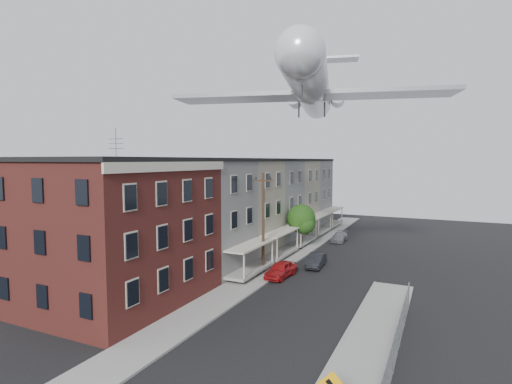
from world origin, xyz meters
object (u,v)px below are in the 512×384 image
street_tree (302,220)px  car_mid (316,261)px  car_far (339,237)px  utility_pole (263,221)px  airplane (312,88)px  car_near (281,269)px

street_tree → car_mid: street_tree is taller
street_tree → car_far: street_tree is taller
utility_pole → airplane: bearing=49.5°
street_tree → airplane: (2.87, -6.18, 13.29)m
utility_pole → car_far: utility_pole is taller
utility_pole → airplane: airplane is taller
utility_pole → street_tree: 10.00m
car_near → airplane: size_ratio=0.15×
street_tree → car_far: bearing=68.6°
car_far → street_tree: bearing=-112.1°
car_mid → street_tree: bearing=115.1°
car_near → airplane: 16.70m
car_far → car_mid: bearing=-87.0°
car_mid → car_far: 12.89m
utility_pole → airplane: size_ratio=0.33×
car_near → car_mid: 4.85m
utility_pole → street_tree: utility_pole is taller
street_tree → airplane: bearing=-65.1°
street_tree → car_near: (1.67, -10.64, -2.76)m
utility_pole → car_far: (2.97, 16.65, -4.11)m
utility_pole → car_mid: size_ratio=2.35×
car_far → car_near: bearing=-93.9°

